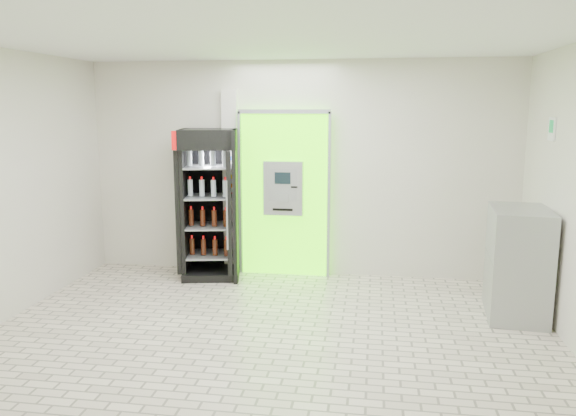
# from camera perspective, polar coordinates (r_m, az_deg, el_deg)

# --- Properties ---
(ground) EXTENTS (6.00, 6.00, 0.00)m
(ground) POSITION_cam_1_polar(r_m,az_deg,el_deg) (5.88, -2.24, -13.49)
(ground) COLOR beige
(ground) RESTS_ON ground
(room_shell) EXTENTS (6.00, 6.00, 6.00)m
(room_shell) POSITION_cam_1_polar(r_m,az_deg,el_deg) (5.41, -2.37, 4.67)
(room_shell) COLOR silver
(room_shell) RESTS_ON ground
(atm_assembly) EXTENTS (1.30, 0.24, 2.33)m
(atm_assembly) POSITION_cam_1_polar(r_m,az_deg,el_deg) (7.88, -0.36, 1.55)
(atm_assembly) COLOR #4FFF02
(atm_assembly) RESTS_ON ground
(pillar) EXTENTS (0.22, 0.11, 2.60)m
(pillar) POSITION_cam_1_polar(r_m,az_deg,el_deg) (8.06, -5.81, 2.61)
(pillar) COLOR silver
(pillar) RESTS_ON ground
(beverage_cooler) EXTENTS (0.90, 0.86, 2.07)m
(beverage_cooler) POSITION_cam_1_polar(r_m,az_deg,el_deg) (7.89, -7.86, 0.13)
(beverage_cooler) COLOR black
(beverage_cooler) RESTS_ON ground
(steel_cabinet) EXTENTS (0.71, 0.99, 1.25)m
(steel_cabinet) POSITION_cam_1_polar(r_m,az_deg,el_deg) (6.89, 22.31, -5.18)
(steel_cabinet) COLOR #97999E
(steel_cabinet) RESTS_ON ground
(exit_sign) EXTENTS (0.02, 0.22, 0.26)m
(exit_sign) POSITION_cam_1_polar(r_m,az_deg,el_deg) (6.96, 25.24, 7.28)
(exit_sign) COLOR white
(exit_sign) RESTS_ON room_shell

